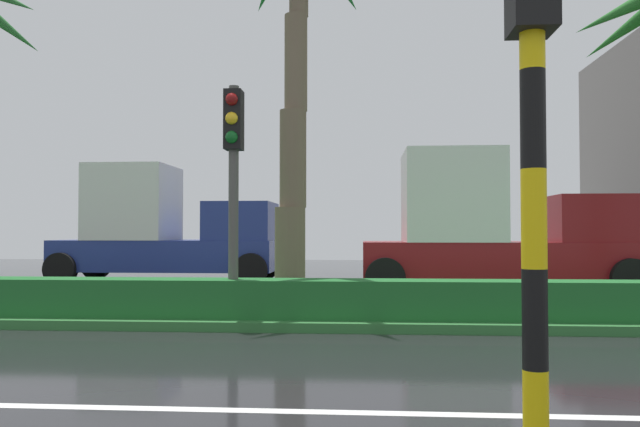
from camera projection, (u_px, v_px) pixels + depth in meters
ground_plane at (102, 309)px, 12.53m from camera, size 90.00×42.00×0.10m
median_strip at (80, 309)px, 11.54m from camera, size 85.50×4.00×0.15m
median_hedge at (41, 297)px, 10.15m from camera, size 76.50×0.70×0.60m
traffic_signal_median_right at (233, 157)px, 9.99m from camera, size 0.28×0.43×3.70m
traffic_signal_foreground at (531, 58)px, 4.02m from camera, size 0.28×0.43×3.81m
box_truck_lead at (166, 230)px, 18.52m from camera, size 6.40×2.64×3.46m
box_truck_following at (492, 230)px, 15.18m from camera, size 6.40×2.64×3.46m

